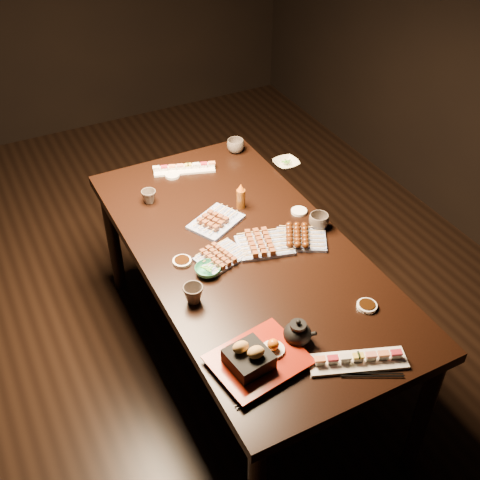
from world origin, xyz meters
The scene contains 23 objects.
ground centered at (0.00, 0.00, 0.00)m, with size 5.00×5.00×0.00m, color black.
dining_table centered at (0.22, -0.37, 0.38)m, with size 0.90×1.80×0.75m, color black.
sushi_platter_near centered at (0.28, -1.12, 0.77)m, with size 0.36×0.10×0.04m, color white, non-canonical shape.
sushi_platter_far centered at (0.23, 0.35, 0.77)m, with size 0.32×0.09×0.04m, color white, non-canonical shape.
yakitori_plate_center centered at (0.10, -0.38, 0.78)m, with size 0.21×0.15×0.05m, color #828EB6, non-canonical shape.
yakitori_plate_right centered at (0.30, -0.40, 0.78)m, with size 0.24×0.18×0.06m, color #828EB6, non-canonical shape.
yakitori_plate_left centered at (0.18, -0.14, 0.78)m, with size 0.24×0.17×0.06m, color #828EB6, non-canonical shape.
tsukune_plate centered at (0.47, -0.43, 0.78)m, with size 0.22×0.16×0.06m, color #828EB6, non-canonical shape.
edamame_bowl_green centered at (0.00, -0.44, 0.77)m, with size 0.11×0.11×0.03m, color #339E6D.
edamame_bowl_cream centered at (0.73, 0.14, 0.77)m, with size 0.13×0.13×0.03m, color beige.
tempura_tray centered at (-0.04, -0.96, 0.81)m, with size 0.33×0.26×0.12m, color black, non-canonical shape.
teacup_near_left centered at (-0.12, -0.56, 0.79)m, with size 0.08×0.08×0.08m, color #50463D.
teacup_mid_right centered at (0.59, -0.39, 0.79)m, with size 0.09×0.09×0.07m, color #50463D.
teacup_far_left centered at (-0.03, 0.16, 0.78)m, with size 0.07×0.07×0.07m, color #50463D.
teacup_far_right centered at (0.56, 0.40, 0.79)m, with size 0.09×0.09×0.07m, color #50463D.
teapot centered at (0.14, -0.93, 0.80)m, with size 0.12×0.12×0.11m, color black, non-canonical shape.
condiment_bottle centered at (0.35, -0.08, 0.82)m, with size 0.04×0.04×0.13m, color #6A360E.
sauce_dish_west centered at (-0.07, -0.33, 0.76)m, with size 0.08×0.08×0.01m, color white.
sauce_dish_east centered at (0.58, -0.24, 0.76)m, with size 0.08×0.08×0.01m, color white.
sauce_dish_se centered at (0.48, -0.91, 0.76)m, with size 0.08×0.08×0.01m, color white.
sauce_dish_nw centered at (0.16, 0.33, 0.76)m, with size 0.08×0.08×0.01m, color white.
chopsticks_near centered at (-0.09, -1.09, 0.75)m, with size 0.22×0.02×0.01m, color black, non-canonical shape.
chopsticks_se centered at (0.29, -1.20, 0.75)m, with size 0.22×0.02×0.01m, color black, non-canonical shape.
Camera 1 is at (-0.74, -2.18, 2.46)m, focal length 45.00 mm.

